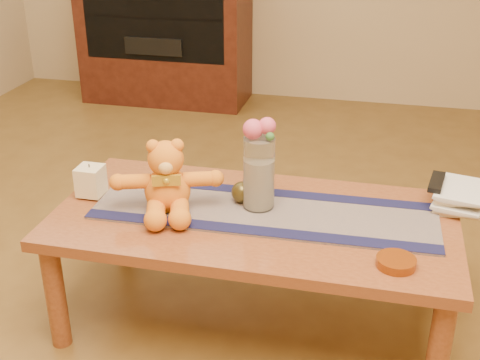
% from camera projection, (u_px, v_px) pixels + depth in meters
% --- Properties ---
extents(floor, '(5.50, 5.50, 0.00)m').
position_uv_depth(floor, '(253.00, 319.00, 2.38)').
color(floor, brown).
rests_on(floor, ground).
extents(coffee_table_top, '(1.40, 0.70, 0.04)m').
position_uv_depth(coffee_table_top, '(254.00, 220.00, 2.19)').
color(coffee_table_top, brown).
rests_on(coffee_table_top, floor).
extents(table_leg_fl, '(0.07, 0.07, 0.41)m').
position_uv_depth(table_leg_fl, '(56.00, 296.00, 2.17)').
color(table_leg_fl, brown).
rests_on(table_leg_fl, floor).
extents(table_leg_fr, '(0.07, 0.07, 0.41)m').
position_uv_depth(table_leg_fr, '(438.00, 353.00, 1.90)').
color(table_leg_fr, brown).
rests_on(table_leg_fr, floor).
extents(table_leg_bl, '(0.07, 0.07, 0.41)m').
position_uv_depth(table_leg_bl, '(122.00, 217.00, 2.68)').
color(table_leg_bl, brown).
rests_on(table_leg_bl, floor).
extents(table_leg_br, '(0.07, 0.07, 0.41)m').
position_uv_depth(table_leg_br, '(431.00, 254.00, 2.41)').
color(table_leg_br, brown).
rests_on(table_leg_br, floor).
extents(persian_runner, '(1.21, 0.38, 0.01)m').
position_uv_depth(persian_runner, '(264.00, 211.00, 2.20)').
color(persian_runner, '#161A3F').
rests_on(persian_runner, coffee_table_top).
extents(runner_border_near, '(1.20, 0.09, 0.00)m').
position_uv_depth(runner_border_near, '(257.00, 230.00, 2.07)').
color(runner_border_near, '#131339').
rests_on(runner_border_near, persian_runner).
extents(runner_border_far, '(1.20, 0.09, 0.00)m').
position_uv_depth(runner_border_far, '(271.00, 192.00, 2.32)').
color(runner_border_far, '#131339').
rests_on(runner_border_far, persian_runner).
extents(teddy_bear, '(0.44, 0.40, 0.25)m').
position_uv_depth(teddy_bear, '(167.00, 176.00, 2.16)').
color(teddy_bear, orange).
rests_on(teddy_bear, persian_runner).
extents(pillar_candle, '(0.09, 0.09, 0.11)m').
position_uv_depth(pillar_candle, '(91.00, 181.00, 2.29)').
color(pillar_candle, beige).
rests_on(pillar_candle, persian_runner).
extents(candle_wick, '(0.00, 0.00, 0.01)m').
position_uv_depth(candle_wick, '(89.00, 166.00, 2.27)').
color(candle_wick, black).
rests_on(candle_wick, pillar_candle).
extents(glass_vase, '(0.11, 0.11, 0.26)m').
position_uv_depth(glass_vase, '(259.00, 173.00, 2.17)').
color(glass_vase, silver).
rests_on(glass_vase, persian_runner).
extents(potpourri_fill, '(0.09, 0.09, 0.18)m').
position_uv_depth(potpourri_fill, '(259.00, 183.00, 2.19)').
color(potpourri_fill, beige).
rests_on(potpourri_fill, glass_vase).
extents(rose_left, '(0.07, 0.07, 0.07)m').
position_uv_depth(rose_left, '(253.00, 129.00, 2.09)').
color(rose_left, '#CA4763').
rests_on(rose_left, glass_vase).
extents(rose_right, '(0.06, 0.06, 0.06)m').
position_uv_depth(rose_right, '(267.00, 126.00, 2.09)').
color(rose_right, '#CA4763').
rests_on(rose_right, glass_vase).
extents(blue_flower_back, '(0.04, 0.04, 0.04)m').
position_uv_depth(blue_flower_back, '(264.00, 127.00, 2.13)').
color(blue_flower_back, '#49519F').
rests_on(blue_flower_back, glass_vase).
extents(blue_flower_side, '(0.04, 0.04, 0.04)m').
position_uv_depth(blue_flower_side, '(252.00, 130.00, 2.13)').
color(blue_flower_side, '#49519F').
rests_on(blue_flower_side, glass_vase).
extents(leaf_sprig, '(0.03, 0.03, 0.03)m').
position_uv_depth(leaf_sprig, '(270.00, 136.00, 2.08)').
color(leaf_sprig, '#33662D').
rests_on(leaf_sprig, glass_vase).
extents(bronze_ball, '(0.09, 0.09, 0.08)m').
position_uv_depth(bronze_ball, '(242.00, 192.00, 2.24)').
color(bronze_ball, '#433816').
rests_on(bronze_ball, persian_runner).
extents(book_bottom, '(0.19, 0.24, 0.02)m').
position_uv_depth(book_bottom, '(434.00, 199.00, 2.27)').
color(book_bottom, '#F5E0BD').
rests_on(book_bottom, coffee_table_top).
extents(book_lower, '(0.21, 0.26, 0.02)m').
position_uv_depth(book_lower, '(436.00, 195.00, 2.25)').
color(book_lower, '#F5E0BD').
rests_on(book_lower, book_bottom).
extents(book_upper, '(0.18, 0.23, 0.02)m').
position_uv_depth(book_upper, '(434.00, 189.00, 2.26)').
color(book_upper, '#F5E0BD').
rests_on(book_upper, book_lower).
extents(book_top, '(0.21, 0.25, 0.02)m').
position_uv_depth(book_top, '(437.00, 186.00, 2.24)').
color(book_top, '#F5E0BD').
rests_on(book_top, book_upper).
extents(tv_remote, '(0.07, 0.17, 0.02)m').
position_uv_depth(tv_remote, '(437.00, 182.00, 2.23)').
color(tv_remote, black).
rests_on(tv_remote, book_top).
extents(amber_dish, '(0.15, 0.15, 0.03)m').
position_uv_depth(amber_dish, '(396.00, 262.00, 1.89)').
color(amber_dish, '#BF5914').
rests_on(amber_dish, coffee_table_top).
extents(media_cabinet, '(1.20, 0.50, 1.10)m').
position_uv_depth(media_cabinet, '(165.00, 26.00, 4.57)').
color(media_cabinet, black).
rests_on(media_cabinet, floor).
extents(cabinet_cavity, '(1.02, 0.03, 0.61)m').
position_uv_depth(cabinet_cavity, '(153.00, 17.00, 4.32)').
color(cabinet_cavity, black).
rests_on(cabinet_cavity, media_cabinet).
extents(cabinet_shelf, '(1.02, 0.20, 0.02)m').
position_uv_depth(cabinet_shelf, '(157.00, 15.00, 4.39)').
color(cabinet_shelf, black).
rests_on(cabinet_shelf, media_cabinet).
extents(stereo_lower, '(0.42, 0.28, 0.12)m').
position_uv_depth(stereo_lower, '(160.00, 42.00, 4.49)').
color(stereo_lower, black).
rests_on(stereo_lower, media_cabinet).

